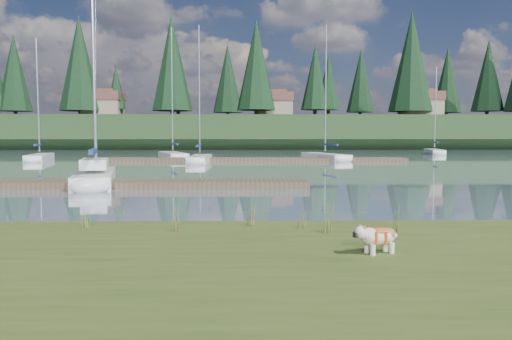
{
  "coord_description": "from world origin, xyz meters",
  "views": [
    {
      "loc": [
        1.33,
        -12.58,
        2.28
      ],
      "look_at": [
        1.58,
        -0.5,
        1.42
      ],
      "focal_mm": 35.0,
      "sensor_mm": 36.0,
      "label": 1
    }
  ],
  "objects": [
    {
      "name": "ground",
      "position": [
        0.0,
        30.0,
        0.0
      ],
      "size": [
        200.0,
        200.0,
        0.0
      ],
      "primitive_type": "plane",
      "color": "slate",
      "rests_on": "ground"
    },
    {
      "name": "conifer_5",
      "position": [
        15.0,
        70.0,
        10.83
      ],
      "size": [
        3.96,
        3.96,
        10.35
      ],
      "color": "#382619",
      "rests_on": "ridge"
    },
    {
      "name": "sailboat_main",
      "position": [
        -5.8,
        11.24,
        0.42
      ],
      "size": [
        3.38,
        8.21,
        11.68
      ],
      "rotation": [
        0.0,
        0.0,
        1.8
      ],
      "color": "silver",
      "rests_on": "ground"
    },
    {
      "name": "sailboat_bg_1",
      "position": [
        -5.91,
        36.18,
        0.33
      ],
      "size": [
        4.22,
        8.54,
        12.54
      ],
      "rotation": [
        0.0,
        0.0,
        1.89
      ],
      "color": "silver",
      "rests_on": "ground"
    },
    {
      "name": "sailboat_bg_2",
      "position": [
        -2.41,
        28.84,
        0.33
      ],
      "size": [
        1.56,
        7.41,
        11.16
      ],
      "rotation": [
        0.0,
        0.0,
        1.56
      ],
      "color": "silver",
      "rests_on": "ground"
    },
    {
      "name": "sailboat_bg_0",
      "position": [
        -16.83,
        31.99,
        0.32
      ],
      "size": [
        2.99,
        7.48,
        10.71
      ],
      "rotation": [
        0.0,
        0.0,
        1.79
      ],
      "color": "silver",
      "rests_on": "ground"
    },
    {
      "name": "weed_3",
      "position": [
        -2.03,
        -2.26,
        0.56
      ],
      "size": [
        0.17,
        0.14,
        0.49
      ],
      "color": "#475B23",
      "rests_on": "bank"
    },
    {
      "name": "bulldog",
      "position": [
        3.48,
        -4.61,
        0.64
      ],
      "size": [
        0.8,
        0.48,
        0.47
      ],
      "rotation": [
        0.0,
        0.0,
        3.47
      ],
      "color": "silver",
      "rests_on": "bank"
    },
    {
      "name": "conifer_4",
      "position": [
        3.0,
        66.0,
        13.09
      ],
      "size": [
        6.16,
        6.16,
        15.1
      ],
      "color": "#382619",
      "rests_on": "ridge"
    },
    {
      "name": "bank",
      "position": [
        0.0,
        -6.0,
        0.17
      ],
      "size": [
        60.0,
        9.0,
        0.35
      ],
      "primitive_type": "cube",
      "color": "#3E4D1C",
      "rests_on": "ground"
    },
    {
      "name": "weed_5",
      "position": [
        4.36,
        -2.77,
        0.62
      ],
      "size": [
        0.17,
        0.14,
        0.65
      ],
      "color": "#475B23",
      "rests_on": "bank"
    },
    {
      "name": "weed_0",
      "position": [
        -0.01,
        -2.71,
        0.59
      ],
      "size": [
        0.17,
        0.14,
        0.58
      ],
      "color": "#475B23",
      "rests_on": "bank"
    },
    {
      "name": "dock_far",
      "position": [
        2.0,
        30.0,
        0.15
      ],
      "size": [
        26.0,
        2.2,
        0.3
      ],
      "primitive_type": "cube",
      "color": "#4C3D2C",
      "rests_on": "ground"
    },
    {
      "name": "mud_lip",
      "position": [
        0.0,
        -1.6,
        0.07
      ],
      "size": [
        60.0,
        0.5,
        0.14
      ],
      "primitive_type": "cube",
      "color": "#33281C",
      "rests_on": "ground"
    },
    {
      "name": "house_2",
      "position": [
        30.0,
        69.0,
        7.31
      ],
      "size": [
        6.3,
        5.3,
        4.65
      ],
      "color": "gray",
      "rests_on": "ridge"
    },
    {
      "name": "weed_1",
      "position": [
        1.49,
        -2.11,
        0.57
      ],
      "size": [
        0.17,
        0.14,
        0.53
      ],
      "color": "#475B23",
      "rests_on": "bank"
    },
    {
      "name": "conifer_2",
      "position": [
        -25.0,
        68.0,
        13.54
      ],
      "size": [
        6.6,
        6.6,
        16.05
      ],
      "color": "#382619",
      "rests_on": "ridge"
    },
    {
      "name": "weed_2",
      "position": [
        2.99,
        -2.89,
        0.66
      ],
      "size": [
        0.17,
        0.14,
        0.74
      ],
      "color": "#475B23",
      "rests_on": "bank"
    },
    {
      "name": "sailboat_bg_5",
      "position": [
        23.36,
        45.39,
        0.32
      ],
      "size": [
        2.69,
        7.19,
        10.19
      ],
      "rotation": [
        0.0,
        0.0,
        1.38
      ],
      "color": "silver",
      "rests_on": "ground"
    },
    {
      "name": "house_0",
      "position": [
        -22.0,
        70.0,
        7.31
      ],
      "size": [
        6.3,
        5.3,
        4.65
      ],
      "color": "gray",
      "rests_on": "ridge"
    },
    {
      "name": "conifer_7",
      "position": [
        42.0,
        71.0,
        12.19
      ],
      "size": [
        5.28,
        5.28,
        13.2
      ],
      "color": "#382619",
      "rests_on": "ridge"
    },
    {
      "name": "conifer_3",
      "position": [
        -10.0,
        72.0,
        11.74
      ],
      "size": [
        4.84,
        4.84,
        12.25
      ],
      "color": "#382619",
      "rests_on": "ridge"
    },
    {
      "name": "dock_near",
      "position": [
        -4.0,
        9.0,
        0.15
      ],
      "size": [
        16.0,
        2.0,
        0.3
      ],
      "primitive_type": "cube",
      "color": "#4C3D2C",
      "rests_on": "ground"
    },
    {
      "name": "ridge",
      "position": [
        0.0,
        73.0,
        2.5
      ],
      "size": [
        200.0,
        20.0,
        5.0
      ],
      "primitive_type": "cube",
      "color": "#1C3218",
      "rests_on": "ground"
    },
    {
      "name": "sailboat_bg_3",
      "position": [
        8.31,
        32.93,
        0.32
      ],
      "size": [
        3.86,
        8.39,
        12.11
      ],
      "rotation": [
        0.0,
        0.0,
        1.85
      ],
      "color": "silver",
      "rests_on": "ground"
    },
    {
      "name": "conifer_6",
      "position": [
        28.0,
        68.0,
        13.99
      ],
      "size": [
        7.04,
        7.04,
        17.0
      ],
      "color": "#382619",
      "rests_on": "ridge"
    },
    {
      "name": "weed_4",
      "position": [
        2.51,
        -2.46,
        0.57
      ],
      "size": [
        0.17,
        0.14,
        0.53
      ],
      "color": "#475B23",
      "rests_on": "bank"
    },
    {
      "name": "house_1",
      "position": [
        6.0,
        71.0,
        7.31
      ],
      "size": [
        6.3,
        5.3,
        4.65
      ],
      "color": "gray",
      "rests_on": "ridge"
    }
  ]
}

